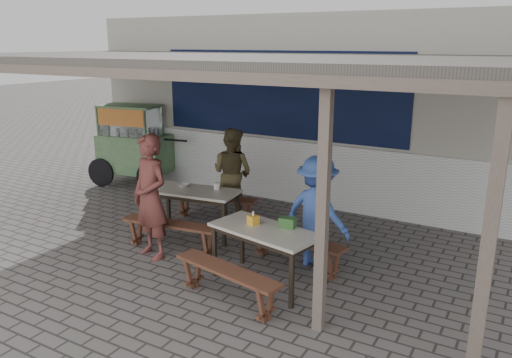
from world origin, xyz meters
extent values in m
plane|color=#5E5955|center=(0.00, 0.00, 0.00)|extent=(60.00, 60.00, 0.00)
cube|color=#B5AFA3|center=(0.00, 3.60, 1.75)|extent=(9.00, 1.20, 3.50)
cube|color=white|center=(0.00, 2.97, 0.60)|extent=(9.00, 0.10, 1.20)
cube|color=#0D173F|center=(-0.20, 2.98, 2.05)|extent=(5.00, 0.03, 1.60)
cube|color=#524D46|center=(0.00, 1.00, 2.75)|extent=(9.00, 4.20, 0.12)
cube|color=#7A6A5C|center=(0.00, -1.05, 2.65)|extent=(9.00, 0.12, 0.12)
cube|color=#7A6A5C|center=(3.90, -1.00, 1.35)|extent=(0.12, 0.12, 2.70)
cube|color=#7A6A5C|center=(2.35, -0.90, 1.35)|extent=(0.11, 0.11, 2.70)
cube|color=beige|center=(-0.45, 0.65, 0.73)|extent=(1.49, 0.82, 0.04)
cube|color=black|center=(-0.45, 0.65, 0.67)|extent=(1.37, 0.71, 0.06)
cube|color=black|center=(-1.06, 0.31, 0.35)|extent=(0.05, 0.05, 0.71)
cube|color=black|center=(0.22, 0.48, 0.35)|extent=(0.05, 0.05, 0.71)
cube|color=black|center=(-1.13, 0.82, 0.35)|extent=(0.05, 0.05, 0.71)
cube|color=black|center=(0.16, 1.00, 0.35)|extent=(0.05, 0.05, 0.71)
cube|color=brown|center=(-0.36, -0.05, 0.43)|extent=(1.54, 0.48, 0.04)
cube|color=brown|center=(-0.96, -0.13, 0.21)|extent=(0.09, 0.28, 0.41)
cube|color=brown|center=(0.24, 0.03, 0.21)|extent=(0.09, 0.28, 0.41)
cube|color=brown|center=(-0.55, 1.36, 0.43)|extent=(1.54, 0.48, 0.04)
cube|color=brown|center=(-1.15, 1.28, 0.21)|extent=(0.09, 0.28, 0.41)
cube|color=brown|center=(0.06, 1.44, 0.21)|extent=(0.09, 0.28, 0.41)
cube|color=beige|center=(1.34, -0.28, 0.73)|extent=(1.49, 0.91, 0.04)
cube|color=black|center=(1.34, -0.28, 0.67)|extent=(1.37, 0.79, 0.06)
cube|color=black|center=(0.66, -0.41, 0.35)|extent=(0.05, 0.05, 0.71)
cube|color=black|center=(1.91, -0.66, 0.35)|extent=(0.05, 0.05, 0.71)
cube|color=black|center=(0.77, 0.11, 0.35)|extent=(0.05, 0.05, 0.71)
cube|color=black|center=(2.01, -0.14, 0.35)|extent=(0.05, 0.05, 0.71)
cube|color=brown|center=(1.20, -0.94, 0.43)|extent=(1.51, 0.57, 0.04)
cube|color=brown|center=(0.62, -0.82, 0.21)|extent=(0.10, 0.28, 0.41)
cube|color=brown|center=(1.79, -1.05, 0.21)|extent=(0.10, 0.28, 0.41)
cube|color=brown|center=(1.47, 0.38, 0.43)|extent=(1.51, 0.57, 0.04)
cube|color=brown|center=(0.89, 0.50, 0.21)|extent=(0.10, 0.28, 0.41)
cube|color=brown|center=(2.05, 0.27, 0.21)|extent=(0.10, 0.28, 0.41)
cube|color=#709463|center=(-3.33, 2.40, 0.71)|extent=(1.59, 1.00, 0.77)
cube|color=#709463|center=(-3.33, 2.40, 0.31)|extent=(1.53, 0.95, 0.05)
cylinder|color=black|center=(-3.85, 1.89, 0.31)|extent=(0.62, 0.15, 0.61)
cylinder|color=black|center=(-2.66, 2.09, 0.31)|extent=(0.62, 0.15, 0.61)
cube|color=silver|center=(-3.38, 2.39, 1.40)|extent=(1.30, 0.85, 0.60)
cube|color=#709463|center=(-3.38, 2.39, 1.70)|extent=(1.35, 0.90, 0.04)
cube|color=#D84932|center=(-3.32, 2.04, 1.50)|extent=(1.09, 0.20, 0.35)
cylinder|color=black|center=(-2.46, 2.54, 1.04)|extent=(0.77, 0.17, 0.04)
imported|color=brown|center=(-0.48, -0.32, 0.89)|extent=(0.74, 0.58, 1.79)
imported|color=brown|center=(-0.39, 1.69, 0.80)|extent=(0.81, 0.64, 1.59)
imported|color=#3A5BAE|center=(1.68, 0.57, 0.77)|extent=(1.09, 0.76, 1.55)
cube|color=gold|center=(1.14, -0.21, 0.81)|extent=(0.15, 0.15, 0.12)
cube|color=#34652D|center=(1.56, -0.09, 0.82)|extent=(0.21, 0.15, 0.13)
cylinder|color=white|center=(-0.16, 0.86, 0.80)|extent=(0.09, 0.09, 0.10)
imported|color=silver|center=(-0.71, 0.72, 0.77)|extent=(0.19, 0.19, 0.04)
camera|label=1|loc=(4.15, -5.38, 2.99)|focal=35.00mm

